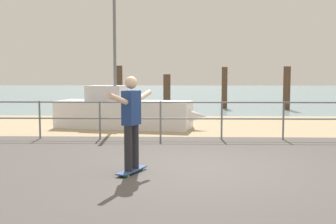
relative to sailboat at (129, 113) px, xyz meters
name	(u,v)px	position (x,y,z in m)	size (l,w,h in m)	color
ground_plane	(198,184)	(1.99, -7.04, -0.52)	(24.00, 10.00, 0.04)	#514C49
beach_strip	(188,125)	(1.99, 0.96, -0.52)	(24.00, 6.00, 0.04)	tan
sea_surface	(183,92)	(1.99, 28.96, -0.52)	(72.00, 50.00, 0.04)	#75939E
railing_fence	(161,114)	(1.17, -2.44, 0.18)	(13.24, 0.05, 1.05)	slate
sailboat	(129,113)	(0.00, 0.00, 0.00)	(5.06, 2.19, 4.43)	silver
skateboard	(132,170)	(0.84, -6.40, -0.45)	(0.49, 0.82, 0.08)	#334C8C
skateboarder	(131,117)	(0.84, -6.40, 0.50)	(0.64, 1.37, 1.65)	#26262B
groyne_post_0	(120,85)	(-2.03, 11.93, 0.64)	(0.36, 0.36, 2.31)	#513826
groyne_post_1	(167,91)	(0.98, 8.77, 0.37)	(0.39, 0.39, 1.78)	#513826
groyne_post_2	(224,88)	(3.99, 8.10, 0.56)	(0.29, 0.29, 2.16)	#513826
groyne_post_3	(287,88)	(7.00, 7.33, 0.57)	(0.35, 0.35, 2.17)	#513826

